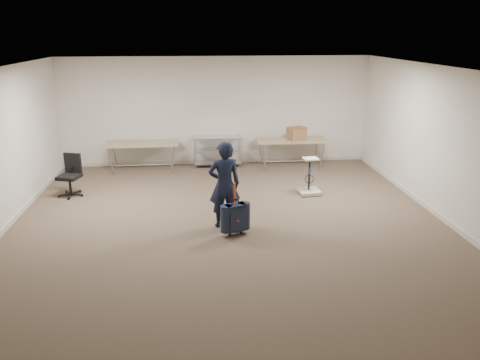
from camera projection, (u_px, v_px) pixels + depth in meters
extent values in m
plane|color=#4E412F|center=(231.00, 230.00, 8.36)|extent=(9.00, 9.00, 0.00)
plane|color=beige|center=(216.00, 111.00, 12.19)|extent=(8.00, 0.00, 8.00)
plane|color=beige|center=(276.00, 299.00, 3.67)|extent=(8.00, 0.00, 8.00)
plane|color=beige|center=(454.00, 149.00, 8.31)|extent=(0.00, 9.00, 9.00)
plane|color=silver|center=(230.00, 70.00, 7.50)|extent=(8.00, 8.00, 0.00)
cube|color=beige|center=(217.00, 161.00, 12.60)|extent=(8.00, 0.02, 0.10)
cube|color=beige|center=(443.00, 219.00, 8.72)|extent=(0.02, 9.00, 0.10)
cube|color=tan|center=(142.00, 143.00, 11.70)|extent=(1.80, 0.75, 0.03)
cylinder|color=gray|center=(144.00, 165.00, 11.87)|extent=(1.50, 0.02, 0.02)
cylinder|color=gray|center=(111.00, 162.00, 11.46)|extent=(0.13, 0.04, 0.69)
cylinder|color=gray|center=(173.00, 160.00, 11.60)|extent=(0.13, 0.04, 0.69)
cylinder|color=gray|center=(115.00, 155.00, 12.03)|extent=(0.13, 0.04, 0.69)
cylinder|color=gray|center=(173.00, 154.00, 12.17)|extent=(0.13, 0.04, 0.69)
cube|color=tan|center=(291.00, 140.00, 12.06)|extent=(1.80, 0.75, 0.03)
cylinder|color=gray|center=(291.00, 161.00, 12.23)|extent=(1.50, 0.02, 0.02)
cylinder|color=gray|center=(264.00, 158.00, 11.82)|extent=(0.13, 0.04, 0.69)
cylinder|color=gray|center=(322.00, 156.00, 11.96)|extent=(0.13, 0.04, 0.69)
cylinder|color=gray|center=(261.00, 152.00, 12.39)|extent=(0.13, 0.04, 0.69)
cylinder|color=gray|center=(316.00, 150.00, 12.53)|extent=(0.13, 0.04, 0.69)
cylinder|color=silver|center=(195.00, 154.00, 11.94)|extent=(0.02, 0.02, 0.80)
cylinder|color=silver|center=(241.00, 153.00, 12.06)|extent=(0.02, 0.02, 0.80)
cylinder|color=silver|center=(194.00, 150.00, 12.37)|extent=(0.02, 0.02, 0.80)
cylinder|color=silver|center=(240.00, 149.00, 12.48)|extent=(0.02, 0.02, 0.80)
cube|color=silver|center=(218.00, 162.00, 12.31)|extent=(1.20, 0.45, 0.02)
cube|color=silver|center=(218.00, 149.00, 12.20)|extent=(1.20, 0.45, 0.02)
cube|color=silver|center=(217.00, 137.00, 12.10)|extent=(1.20, 0.45, 0.01)
imported|color=black|center=(224.00, 185.00, 8.32)|extent=(0.62, 0.45, 1.58)
cube|color=black|center=(235.00, 217.00, 8.08)|extent=(0.40, 0.31, 0.48)
cube|color=black|center=(235.00, 230.00, 8.17)|extent=(0.34, 0.24, 0.03)
cylinder|color=black|center=(230.00, 234.00, 8.13)|extent=(0.04, 0.07, 0.06)
cylinder|color=black|center=(241.00, 232.00, 8.22)|extent=(0.04, 0.07, 0.06)
torus|color=black|center=(235.00, 203.00, 8.00)|extent=(0.15, 0.07, 0.15)
cube|color=#FF4A0D|center=(235.00, 193.00, 7.96)|extent=(0.03, 0.02, 0.37)
cylinder|color=black|center=(71.00, 194.00, 10.10)|extent=(0.55, 0.55, 0.08)
cylinder|color=black|center=(70.00, 186.00, 10.04)|extent=(0.05, 0.05, 0.36)
cube|color=black|center=(69.00, 177.00, 9.98)|extent=(0.52, 0.52, 0.07)
cube|color=black|center=(73.00, 163.00, 10.09)|extent=(0.38, 0.16, 0.44)
cube|color=silver|center=(309.00, 191.00, 10.22)|extent=(0.48, 0.48, 0.07)
cylinder|color=black|center=(303.00, 196.00, 10.05)|extent=(0.05, 0.05, 0.04)
cylinder|color=black|center=(310.00, 174.00, 10.15)|extent=(0.04, 0.04, 0.70)
cube|color=silver|center=(311.00, 159.00, 10.00)|extent=(0.33, 0.29, 0.04)
torus|color=#2360B3|center=(313.00, 172.00, 10.01)|extent=(0.23, 0.11, 0.22)
cube|color=#A0714A|center=(297.00, 133.00, 12.00)|extent=(0.51, 0.45, 0.32)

